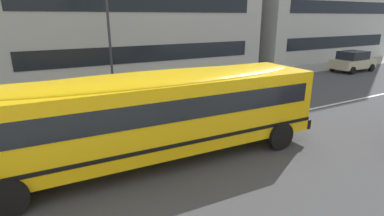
% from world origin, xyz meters
% --- Properties ---
extents(ground_plane, '(400.00, 400.00, 0.00)m').
position_xyz_m(ground_plane, '(0.00, 0.00, 0.00)').
color(ground_plane, '#424244').
extents(sidewalk_far, '(120.00, 3.00, 0.01)m').
position_xyz_m(sidewalk_far, '(0.00, 8.23, 0.01)').
color(sidewalk_far, gray).
rests_on(sidewalk_far, ground_plane).
extents(lane_centreline, '(110.00, 0.16, 0.01)m').
position_xyz_m(lane_centreline, '(0.00, 0.00, 0.00)').
color(lane_centreline, silver).
rests_on(lane_centreline, ground_plane).
extents(school_bus, '(12.26, 3.16, 2.72)m').
position_xyz_m(school_bus, '(3.63, -1.25, 1.62)').
color(school_bus, yellow).
rests_on(school_bus, ground_plane).
extents(parked_car_beige_under_tree, '(3.95, 1.97, 1.64)m').
position_xyz_m(parked_car_beige_under_tree, '(23.86, 5.56, 0.84)').
color(parked_car_beige_under_tree, '#C1B28E').
rests_on(parked_car_beige_under_tree, ground_plane).
extents(street_lamp, '(0.44, 0.44, 6.80)m').
position_xyz_m(street_lamp, '(4.84, 7.53, 4.31)').
color(street_lamp, '#38383D').
rests_on(street_lamp, ground_plane).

